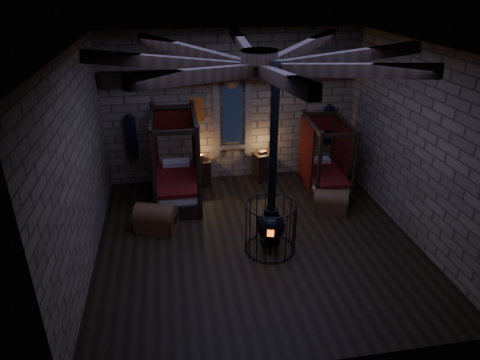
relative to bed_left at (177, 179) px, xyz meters
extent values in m
cube|color=black|center=(1.66, -2.30, -0.57)|extent=(7.00, 7.00, 0.01)
cube|color=#847054|center=(1.66, 1.20, 1.53)|extent=(7.00, 0.02, 4.20)
cube|color=#847054|center=(1.66, -5.80, 1.53)|extent=(7.00, 0.02, 4.20)
cube|color=#847054|center=(-1.84, -2.30, 1.53)|extent=(0.02, 7.00, 4.20)
cube|color=#847054|center=(5.16, -2.30, 1.53)|extent=(0.02, 7.00, 4.20)
cube|color=black|center=(1.66, -2.30, 3.63)|extent=(7.00, 7.00, 0.01)
cube|color=black|center=(1.66, 1.02, 2.48)|extent=(6.86, 0.35, 0.30)
cylinder|color=black|center=(1.66, -2.30, 3.48)|extent=(0.70, 0.70, 0.25)
cube|color=black|center=(1.66, 1.15, 1.33)|extent=(0.55, 0.04, 1.60)
cube|color=maroon|center=(0.66, 1.16, 1.53)|extent=(0.45, 0.03, 0.65)
cube|color=black|center=(-1.14, 1.04, 0.88)|extent=(0.30, 0.10, 1.15)
cube|color=black|center=(4.46, 1.04, 0.88)|extent=(0.30, 0.10, 1.15)
cube|color=black|center=(0.00, -0.09, -0.38)|extent=(1.16, 2.20, 0.38)
cube|color=beige|center=(0.00, -0.09, -0.09)|extent=(1.04, 2.03, 0.23)
cube|color=#65100D|center=(0.00, -0.09, 0.06)|extent=(1.10, 2.07, 0.10)
cube|color=beige|center=(0.01, 0.71, 0.16)|extent=(0.74, 0.38, 0.15)
cube|color=#4F0C06|center=(0.01, 0.99, 1.37)|extent=(1.16, 0.07, 0.58)
cylinder|color=black|center=(-0.54, -1.13, 0.58)|extent=(0.12, 0.12, 2.31)
cylinder|color=black|center=(-0.51, 0.97, 0.58)|extent=(0.12, 0.12, 2.31)
cylinder|color=black|center=(0.51, -1.14, 0.58)|extent=(0.12, 0.12, 2.31)
cylinder|color=black|center=(0.54, 0.95, 0.58)|extent=(0.12, 0.12, 2.31)
cube|color=#4F0C06|center=(-0.55, 0.23, 0.64)|extent=(0.09, 1.58, 2.05)
cube|color=#4F0C06|center=(0.56, 0.22, 0.64)|extent=(0.09, 1.58, 2.05)
cube|color=black|center=(3.99, -0.22, -0.41)|extent=(1.10, 1.95, 0.33)
cube|color=beige|center=(3.99, -0.22, -0.15)|extent=(0.98, 1.80, 0.20)
cube|color=#65100D|center=(3.99, -0.22, -0.03)|extent=(1.04, 1.84, 0.09)
cube|color=beige|center=(4.03, 0.47, 0.06)|extent=(0.65, 0.36, 0.13)
cube|color=#4F0C06|center=(4.05, 0.72, 1.11)|extent=(1.00, 0.11, 0.50)
cylinder|color=black|center=(3.48, -1.09, 0.43)|extent=(0.10, 0.10, 2.00)
cylinder|color=black|center=(3.59, 0.72, 0.43)|extent=(0.10, 0.10, 2.00)
cylinder|color=black|center=(4.38, -1.15, 0.43)|extent=(0.10, 0.10, 2.00)
cylinder|color=black|center=(4.50, 0.66, 0.43)|extent=(0.10, 0.10, 2.00)
cube|color=#4F0C06|center=(3.53, 0.09, 0.47)|extent=(0.14, 1.36, 1.77)
cube|color=#4F0C06|center=(4.49, 0.02, 0.47)|extent=(0.14, 1.36, 1.77)
cube|color=brown|center=(-0.56, -1.49, -0.38)|extent=(1.05, 0.83, 0.38)
cylinder|color=brown|center=(-0.56, -1.49, -0.19)|extent=(1.05, 0.83, 0.56)
cube|color=#AF8D35|center=(-0.96, -1.34, -0.38)|extent=(0.25, 0.57, 0.40)
cube|color=#AF8D35|center=(-0.16, -1.63, -0.38)|extent=(0.25, 0.57, 0.40)
cube|color=brown|center=(3.76, -1.34, -0.40)|extent=(0.93, 0.72, 0.34)
cylinder|color=brown|center=(3.76, -1.34, -0.23)|extent=(0.93, 0.72, 0.50)
cube|color=#AF8D35|center=(3.39, -1.23, -0.40)|extent=(0.20, 0.51, 0.36)
cube|color=#AF8D35|center=(4.12, -1.45, -0.40)|extent=(0.20, 0.51, 0.36)
cube|color=black|center=(0.72, 0.74, -0.21)|extent=(0.47, 0.46, 0.72)
cube|color=black|center=(0.72, 0.74, 0.17)|extent=(0.52, 0.50, 0.04)
cylinder|color=#AF8D35|center=(0.72, 0.74, 0.28)|extent=(0.10, 0.10, 0.17)
cube|color=black|center=(2.47, 0.78, -0.18)|extent=(0.56, 0.54, 0.78)
cube|color=black|center=(2.47, 0.78, 0.24)|extent=(0.62, 0.60, 0.04)
cube|color=brown|center=(2.47, 0.78, 0.30)|extent=(0.23, 0.19, 0.06)
cylinder|color=black|center=(1.88, -2.72, -0.33)|extent=(0.44, 0.44, 0.11)
sphere|color=black|center=(1.88, -2.72, 0.04)|extent=(0.62, 0.62, 0.62)
cylinder|color=black|center=(1.88, -2.72, 0.37)|extent=(0.31, 0.31, 0.15)
cube|color=#FF5914|center=(1.80, -3.01, 0.04)|extent=(0.16, 0.06, 0.15)
cylinder|color=black|center=(1.88, -2.72, 1.95)|extent=(0.17, 0.17, 3.05)
torus|color=black|center=(1.88, -2.72, -0.53)|extent=(1.10, 1.10, 0.03)
torus|color=black|center=(1.88, -2.72, 0.54)|extent=(1.10, 1.10, 0.03)
camera|label=1|loc=(-0.06, -10.28, 4.83)|focal=32.00mm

